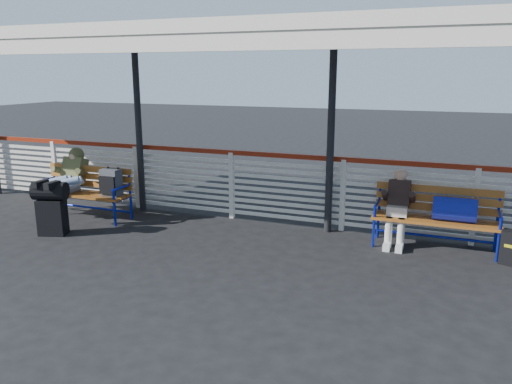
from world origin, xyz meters
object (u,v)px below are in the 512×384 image
at_px(luggage_stack, 51,206).
at_px(companion_person, 398,207).
at_px(bench_right, 445,211).
at_px(traveler_man, 63,181).
at_px(bench_left, 94,186).

height_order(luggage_stack, companion_person, companion_person).
relative_size(bench_right, traveler_man, 1.10).
bearing_deg(companion_person, traveler_man, -171.14).
bearing_deg(bench_left, luggage_stack, -90.76).
distance_m(luggage_stack, bench_right, 6.11).
bearing_deg(companion_person, luggage_stack, -163.44).
distance_m(bench_left, companion_person, 5.24).
height_order(luggage_stack, bench_left, bench_left).
bearing_deg(traveler_man, bench_left, 43.76).
bearing_deg(companion_person, bench_right, 0.45).
distance_m(luggage_stack, companion_person, 5.46).
xyz_separation_m(traveler_man, companion_person, (5.57, 0.87, -0.13)).
distance_m(bench_right, traveler_man, 6.32).
height_order(traveler_man, companion_person, traveler_man).
relative_size(bench_left, companion_person, 1.57).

